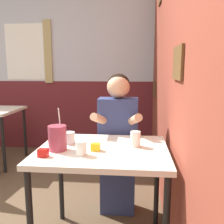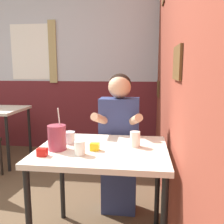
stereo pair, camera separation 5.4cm
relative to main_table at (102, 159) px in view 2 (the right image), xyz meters
name	(u,v)px [view 2 (the right image)]	position (x,y,z in m)	size (l,w,h in m)	color
brick_wall_right	(169,63)	(0.51, 0.89, 0.68)	(0.08, 4.64, 2.70)	brown
back_wall	(61,65)	(-1.03, 2.24, 0.69)	(5.98, 0.09, 2.70)	silver
main_table	(102,159)	(0.00, 0.00, 0.00)	(0.89, 0.71, 0.75)	beige
person_seated	(119,142)	(0.07, 0.50, -0.02)	(0.42, 0.40, 1.25)	navy
cocktail_pitcher	(57,138)	(-0.29, -0.07, 0.17)	(0.12, 0.12, 0.29)	#99384C
glass_near_pitcher	(69,138)	(-0.26, 0.08, 0.12)	(0.08, 0.08, 0.09)	silver
glass_center	(80,148)	(-0.12, -0.15, 0.13)	(0.07, 0.07, 0.09)	silver
glass_far_side	(135,139)	(0.22, 0.06, 0.14)	(0.07, 0.07, 0.11)	silver
condiment_ketchup	(42,152)	(-0.35, -0.20, 0.11)	(0.06, 0.04, 0.05)	#B7140F
condiment_mustard	(95,147)	(-0.04, -0.06, 0.11)	(0.06, 0.04, 0.05)	yellow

